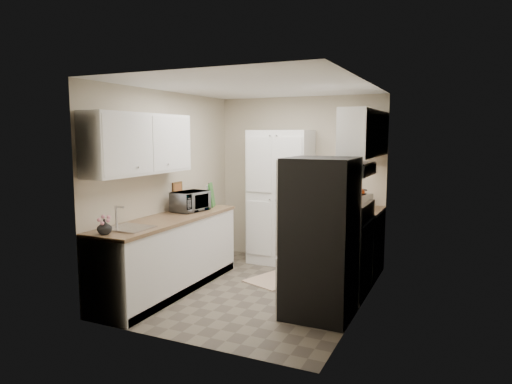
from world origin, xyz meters
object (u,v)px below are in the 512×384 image
refrigerator (320,238)px  wine_bottle (209,196)px  toaster_oven (357,202)px  pantry_cabinet (281,197)px  microwave (190,201)px  electric_range (342,254)px

refrigerator → wine_bottle: bearing=153.5°
refrigerator → toaster_oven: size_ratio=4.71×
pantry_cabinet → toaster_oven: pantry_cabinet is taller
pantry_cabinet → wine_bottle: size_ratio=6.60×
microwave → toaster_oven: 2.27m
pantry_cabinet → electric_range: (1.17, -0.93, -0.52)m
wine_bottle → electric_range: bearing=-4.6°
microwave → wine_bottle: 0.45m
pantry_cabinet → microwave: (-0.81, -1.21, 0.05)m
microwave → wine_bottle: bearing=5.1°
pantry_cabinet → electric_range: pantry_cabinet is taller
electric_range → microwave: size_ratio=2.37×
toaster_oven → electric_range: bearing=-73.6°
pantry_cabinet → toaster_oven: (1.18, -0.12, 0.02)m
pantry_cabinet → toaster_oven: bearing=-5.8°
microwave → wine_bottle: (0.03, 0.45, 0.02)m
refrigerator → toaster_oven: 1.62m
refrigerator → microwave: size_ratio=3.56×
refrigerator → wine_bottle: size_ratio=5.61×
electric_range → toaster_oven: size_ratio=3.13×
pantry_cabinet → wine_bottle: 1.10m
refrigerator → microwave: refrigerator is taller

